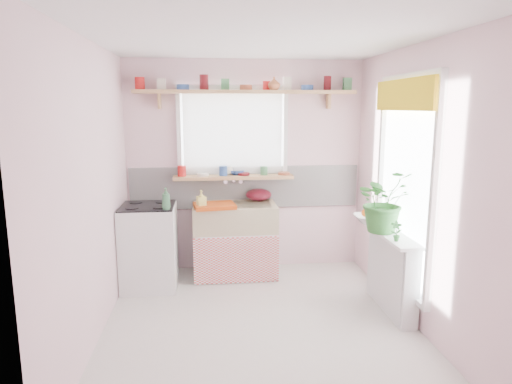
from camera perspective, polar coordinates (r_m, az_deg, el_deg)
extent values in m
plane|color=silver|center=(4.31, 0.53, -16.36)|extent=(3.20, 3.20, 0.00)
plane|color=white|center=(3.88, 0.60, 18.70)|extent=(3.20, 3.20, 0.00)
plane|color=#F6CED4|center=(5.48, -1.34, 3.22)|extent=(2.80, 0.00, 2.80)
plane|color=#F6CED4|center=(2.37, 5.00, -6.74)|extent=(2.80, 0.00, 2.80)
plane|color=#F6CED4|center=(4.00, -19.80, -0.17)|extent=(0.00, 3.20, 3.20)
plane|color=#F6CED4|center=(4.29, 19.47, 0.56)|extent=(0.00, 3.20, 3.20)
cube|color=white|center=(5.50, -1.31, 0.62)|extent=(2.74, 0.03, 0.50)
cube|color=#C5808D|center=(5.54, -1.30, -1.42)|extent=(2.74, 0.02, 0.12)
cube|color=white|center=(5.43, -2.94, 7.39)|extent=(1.20, 0.01, 1.00)
cube|color=white|center=(5.36, -2.91, 7.35)|extent=(1.15, 0.02, 0.95)
cube|color=white|center=(4.47, 18.33, 1.01)|extent=(0.01, 1.10, 1.90)
cube|color=yellow|center=(4.38, 17.92, 11.50)|extent=(0.03, 1.20, 0.28)
cube|color=white|center=(5.39, -2.63, -7.54)|extent=(0.85, 0.55, 0.55)
cube|color=#DB4041|center=(5.13, -2.45, -8.52)|extent=(0.95, 0.02, 0.53)
cube|color=#C8B892|center=(5.27, -2.67, -3.15)|extent=(0.95, 0.55, 0.30)
cylinder|color=silver|center=(5.44, -2.86, 1.57)|extent=(0.03, 0.22, 0.03)
cube|color=white|center=(5.14, -13.20, -6.71)|extent=(0.58, 0.58, 0.90)
cube|color=black|center=(5.02, -13.42, -1.74)|extent=(0.56, 0.56, 0.02)
cylinder|color=black|center=(4.90, -15.25, -1.94)|extent=(0.14, 0.14, 0.01)
cylinder|color=black|center=(4.87, -12.00, -1.89)|extent=(0.14, 0.14, 0.01)
cylinder|color=black|center=(5.17, -14.77, -1.27)|extent=(0.14, 0.14, 0.01)
cylinder|color=black|center=(5.14, -11.68, -1.22)|extent=(0.14, 0.14, 0.01)
cube|color=white|center=(4.65, 16.61, -9.70)|extent=(0.15, 0.90, 0.75)
cube|color=white|center=(4.52, 16.52, -5.14)|extent=(0.22, 0.95, 0.03)
cube|color=tan|center=(5.37, -2.83, 1.87)|extent=(1.40, 0.22, 0.04)
cube|color=tan|center=(5.31, -1.26, 12.40)|extent=(2.52, 0.24, 0.04)
cylinder|color=red|center=(5.34, -14.32, 12.93)|extent=(0.11, 0.11, 0.12)
cylinder|color=silver|center=(5.32, -11.73, 13.05)|extent=(0.11, 0.11, 0.12)
cylinder|color=#3359A5|center=(5.30, -9.12, 12.82)|extent=(0.11, 0.11, 0.06)
cylinder|color=#590F14|center=(5.29, -6.50, 13.21)|extent=(0.11, 0.11, 0.12)
cylinder|color=#3F7F4C|center=(5.30, -3.88, 13.25)|extent=(0.11, 0.11, 0.12)
cylinder|color=#A55133|center=(5.31, -1.26, 12.94)|extent=(0.11, 0.11, 0.06)
cylinder|color=red|center=(5.33, 1.33, 13.25)|extent=(0.11, 0.11, 0.12)
cylinder|color=silver|center=(5.37, 3.90, 13.21)|extent=(0.11, 0.11, 0.12)
cylinder|color=#3359A5|center=(5.41, 6.42, 12.83)|extent=(0.11, 0.11, 0.06)
cylinder|color=#590F14|center=(5.47, 8.91, 13.06)|extent=(0.11, 0.11, 0.12)
cylinder|color=#3F7F4C|center=(5.53, 11.33, 12.96)|extent=(0.11, 0.11, 0.12)
cylinder|color=red|center=(5.36, -9.48, 2.59)|extent=(0.11, 0.11, 0.12)
cylinder|color=silver|center=(5.35, -6.82, 2.65)|extent=(0.11, 0.11, 0.12)
cylinder|color=#3359A5|center=(5.35, -4.16, 2.38)|extent=(0.11, 0.11, 0.06)
cylinder|color=#590F14|center=(5.36, -1.51, 2.74)|extent=(0.11, 0.11, 0.12)
cylinder|color=#3F7F4C|center=(5.39, 1.13, 2.78)|extent=(0.11, 0.11, 0.12)
cylinder|color=#A55133|center=(5.43, 3.73, 2.49)|extent=(0.11, 0.11, 0.06)
cube|color=#CA4A11|center=(5.08, -5.23, -1.72)|extent=(0.49, 0.39, 0.04)
ellipsoid|color=#550E1B|center=(5.45, 0.34, -0.33)|extent=(0.36, 0.36, 0.14)
imported|color=#30712D|center=(4.49, 15.70, -1.06)|extent=(0.63, 0.58, 0.60)
imported|color=silver|center=(4.85, 14.11, -3.30)|extent=(0.35, 0.35, 0.08)
imported|color=#2A692A|center=(4.25, 17.14, -4.70)|extent=(0.11, 0.09, 0.18)
imported|color=#F4E66C|center=(5.02, -6.84, -0.97)|extent=(0.12, 0.12, 0.21)
imported|color=beige|center=(5.41, -3.58, 2.70)|extent=(0.15, 0.15, 0.10)
imported|color=#2F509B|center=(5.42, -2.41, 2.47)|extent=(0.22, 0.22, 0.05)
imported|color=#B76238|center=(5.29, 2.27, 13.40)|extent=(0.14, 0.14, 0.14)
imported|color=#387048|center=(4.76, -11.19, -0.81)|extent=(0.11, 0.11, 0.23)
sphere|color=orange|center=(4.83, 14.14, -2.60)|extent=(0.08, 0.08, 0.08)
sphere|color=orange|center=(4.88, 14.68, -2.49)|extent=(0.08, 0.08, 0.08)
sphere|color=orange|center=(4.84, 13.50, -2.56)|extent=(0.08, 0.08, 0.08)
cylinder|color=yellow|center=(4.79, 14.57, -2.61)|extent=(0.18, 0.04, 0.10)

